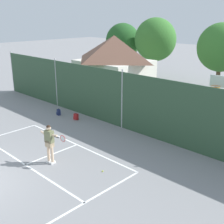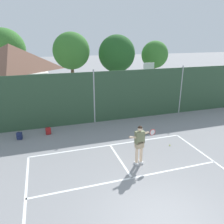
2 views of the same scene
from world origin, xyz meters
name	(u,v)px [view 1 (image 1 of 2)]	position (x,y,z in m)	size (l,w,h in m)	color
chainlink_fence	(122,100)	(0.00, 9.00, 1.69)	(26.09, 0.09, 3.53)	#2D4C33
basketball_hoop	(217,99)	(4.80, 11.00, 2.31)	(0.90, 0.67, 3.55)	yellow
clubhouse_building	(114,66)	(-5.21, 13.77, 2.57)	(5.58, 4.95, 4.96)	silver
treeline_backdrop	(210,48)	(-0.71, 20.97, 3.74)	(24.99, 3.90, 6.27)	brown
tennis_player	(50,141)	(0.71, 3.40, 1.11)	(1.41, 0.39, 1.85)	silver
tennis_ball	(103,171)	(2.99, 4.47, 0.03)	(0.07, 0.07, 0.07)	#CCE033
backpack_navy	(59,112)	(-4.63, 7.72, 0.19)	(0.32, 0.30, 0.46)	navy
backpack_red	(76,117)	(-3.06, 7.94, 0.19)	(0.31, 0.29, 0.46)	maroon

